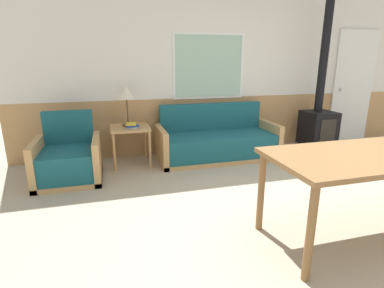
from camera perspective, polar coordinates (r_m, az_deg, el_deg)
name	(u,v)px	position (r m, az deg, el deg)	size (l,w,h in m)	color
ground_plane	(340,220)	(3.34, 26.31, -12.82)	(16.00, 16.00, 0.00)	#B2A58C
wall_back	(236,70)	(5.20, 8.30, 13.85)	(7.20, 0.09, 2.70)	tan
couch	(217,143)	(4.73, 4.79, 0.25)	(1.85, 0.77, 0.83)	tan
armchair	(69,161)	(4.18, -22.43, -2.94)	(0.79, 0.81, 0.85)	tan
side_table	(130,133)	(4.47, -11.68, 2.06)	(0.56, 0.56, 0.57)	tan
table_lamp	(126,94)	(4.47, -12.40, 9.29)	(0.27, 0.27, 0.58)	#4C3823
book_stack	(132,125)	(4.34, -11.39, 3.50)	(0.19, 0.17, 0.08)	white
dining_table	(380,161)	(2.95, 32.21, -2.70)	(1.91, 0.82, 0.77)	olive
wood_stove	(319,115)	(5.50, 23.03, 5.07)	(0.48, 0.50, 2.47)	black
entry_door	(353,87)	(6.50, 28.27, 9.57)	(0.86, 0.09, 2.04)	white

